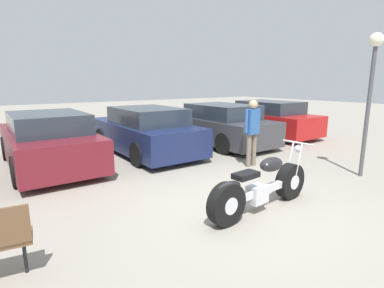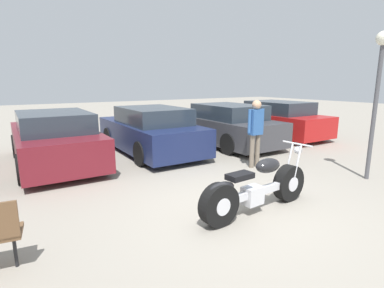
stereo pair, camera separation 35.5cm
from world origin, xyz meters
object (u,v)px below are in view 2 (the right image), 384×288
lamp_post (379,75)px  parked_car_dark_grey (225,125)px  person_standing (256,128)px  motorcycle (256,189)px  parked_car_red (274,120)px  parked_car_navy (150,131)px  parked_car_maroon (55,140)px

lamp_post → parked_car_dark_grey: bearing=94.1°
person_standing → lamp_post: bearing=-54.3°
motorcycle → parked_car_red: size_ratio=0.53×
parked_car_dark_grey → person_standing: (-1.15, -2.73, 0.36)m
motorcycle → parked_car_navy: 5.05m
parked_car_maroon → parked_car_red: 8.20m
parked_car_dark_grey → parked_car_maroon: bearing=176.8°
parked_car_navy → parked_car_red: same height
motorcycle → lamp_post: size_ratio=0.75×
lamp_post → parked_car_maroon: bearing=138.6°
parked_car_maroon → parked_car_navy: bearing=-1.2°
parked_car_dark_grey → parked_car_red: bearing=4.8°
motorcycle → parked_car_dark_grey: size_ratio=0.53×
motorcycle → parked_car_maroon: parked_car_maroon is taller
parked_car_dark_grey → person_standing: person_standing is taller
parked_car_dark_grey → parked_car_red: 2.74m
parked_car_dark_grey → person_standing: size_ratio=2.60×
parked_car_red → person_standing: bearing=-142.7°
motorcycle → parked_car_navy: (0.35, 5.03, 0.26)m
lamp_post → motorcycle: bearing=179.5°
parked_car_red → lamp_post: lamp_post is taller
parked_car_maroon → person_standing: person_standing is taller
parked_car_maroon → parked_car_navy: same height
parked_car_red → lamp_post: 5.81m
parked_car_navy → parked_car_dark_grey: 2.74m
parked_car_maroon → person_standing: bearing=-35.2°
parked_car_dark_grey → person_standing: 2.98m
parked_car_red → lamp_post: bearing=-115.4°
motorcycle → parked_car_maroon: bearing=115.1°
parked_car_dark_grey → lamp_post: bearing=-85.9°
motorcycle → parked_car_maroon: size_ratio=0.53×
motorcycle → parked_car_navy: parked_car_navy is taller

